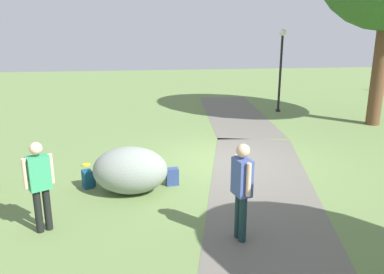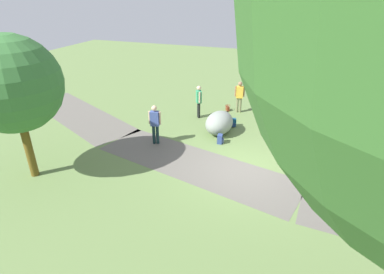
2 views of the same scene
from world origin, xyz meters
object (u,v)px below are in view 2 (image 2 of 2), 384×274
(man_near_boulder, at_px, (199,99))
(handbag_on_grass, at_px, (228,108))
(young_tree_near_path, at_px, (12,85))
(lawn_boulder, at_px, (219,123))
(frisbee_on_grass, at_px, (266,129))
(woman_with_handbag, at_px, (239,95))
(backpack_by_boulder, at_px, (220,139))
(passerby_on_path, at_px, (155,122))
(spare_backpack_on_lawn, at_px, (233,123))

(man_near_boulder, bearing_deg, handbag_on_grass, -129.14)
(young_tree_near_path, xyz_separation_m, lawn_boulder, (-5.27, -5.62, -2.81))
(young_tree_near_path, distance_m, man_near_boulder, 8.41)
(young_tree_near_path, height_order, handbag_on_grass, young_tree_near_path)
(man_near_boulder, relative_size, frisbee_on_grass, 7.41)
(woman_with_handbag, bearing_deg, backpack_by_boulder, 90.62)
(woman_with_handbag, distance_m, man_near_boulder, 2.27)
(backpack_by_boulder, bearing_deg, lawn_boulder, -71.71)
(frisbee_on_grass, bearing_deg, lawn_boulder, 31.99)
(handbag_on_grass, distance_m, frisbee_on_grass, 2.88)
(backpack_by_boulder, bearing_deg, handbag_on_grass, -80.60)
(passerby_on_path, height_order, handbag_on_grass, passerby_on_path)
(man_near_boulder, height_order, handbag_on_grass, man_near_boulder)
(young_tree_near_path, distance_m, woman_with_handbag, 10.46)
(passerby_on_path, bearing_deg, lawn_boulder, -140.13)
(handbag_on_grass, xyz_separation_m, spare_backpack_on_lawn, (-0.76, 1.98, 0.05))
(young_tree_near_path, height_order, lawn_boulder, young_tree_near_path)
(backpack_by_boulder, bearing_deg, passerby_on_path, 20.18)
(passerby_on_path, relative_size, handbag_on_grass, 4.59)
(lawn_boulder, xyz_separation_m, passerby_on_path, (2.27, 1.90, 0.48))
(handbag_on_grass, bearing_deg, passerby_on_path, 68.24)
(backpack_by_boulder, height_order, frisbee_on_grass, backpack_by_boulder)
(passerby_on_path, bearing_deg, woman_with_handbag, -117.79)
(man_near_boulder, xyz_separation_m, handbag_on_grass, (-1.17, -1.44, -0.82))
(passerby_on_path, bearing_deg, man_near_boulder, -102.64)
(handbag_on_grass, bearing_deg, frisbee_on_grass, 142.77)
(young_tree_near_path, bearing_deg, frisbee_on_grass, -136.55)
(man_near_boulder, xyz_separation_m, passerby_on_path, (0.77, 3.42, 0.04))
(backpack_by_boulder, xyz_separation_m, spare_backpack_on_lawn, (-0.11, -1.93, 0.00))
(young_tree_near_path, height_order, spare_backpack_on_lawn, young_tree_near_path)
(handbag_on_grass, bearing_deg, man_near_boulder, 50.86)
(young_tree_near_path, relative_size, handbag_on_grass, 13.02)
(woman_with_handbag, bearing_deg, man_near_boulder, 38.38)
(lawn_boulder, xyz_separation_m, spare_backpack_on_lawn, (-0.42, -0.98, -0.33))
(young_tree_near_path, distance_m, spare_backpack_on_lawn, 9.26)
(lawn_boulder, bearing_deg, passerby_on_path, 39.87)
(lawn_boulder, relative_size, spare_backpack_on_lawn, 4.49)
(spare_backpack_on_lawn, bearing_deg, frisbee_on_grass, -170.96)
(lawn_boulder, distance_m, man_near_boulder, 2.19)
(passerby_on_path, bearing_deg, spare_backpack_on_lawn, -133.16)
(lawn_boulder, distance_m, backpack_by_boulder, 1.05)
(passerby_on_path, bearing_deg, frisbee_on_grass, -143.58)
(handbag_on_grass, relative_size, spare_backpack_on_lawn, 0.94)
(lawn_boulder, height_order, passerby_on_path, passerby_on_path)
(handbag_on_grass, bearing_deg, spare_backpack_on_lawn, 110.93)
(woman_with_handbag, relative_size, backpack_by_boulder, 4.19)
(backpack_by_boulder, xyz_separation_m, frisbee_on_grass, (-1.64, -2.17, -0.18))
(spare_backpack_on_lawn, height_order, frisbee_on_grass, spare_backpack_on_lawn)
(man_near_boulder, bearing_deg, passerby_on_path, 77.36)
(young_tree_near_path, xyz_separation_m, handbag_on_grass, (-4.93, -8.58, -3.19))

